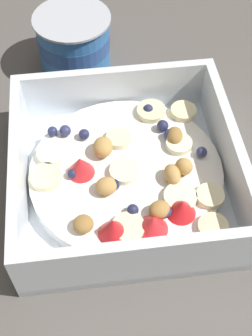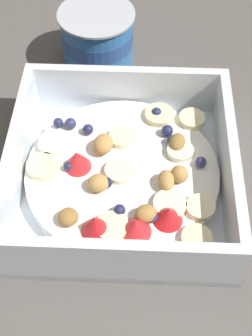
% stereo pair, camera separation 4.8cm
% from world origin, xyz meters
% --- Properties ---
extents(ground_plane, '(2.40, 2.40, 0.00)m').
position_xyz_m(ground_plane, '(0.00, 0.00, 0.00)').
color(ground_plane, '#56514C').
extents(fruit_bowl, '(0.23, 0.23, 0.07)m').
position_xyz_m(fruit_bowl, '(-0.02, 0.01, 0.02)').
color(fruit_bowl, white).
rests_on(fruit_bowl, ground).
extents(yogurt_cup, '(0.10, 0.10, 0.07)m').
position_xyz_m(yogurt_cup, '(-0.06, 0.21, 0.04)').
color(yogurt_cup, '#3370B7').
rests_on(yogurt_cup, ground).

